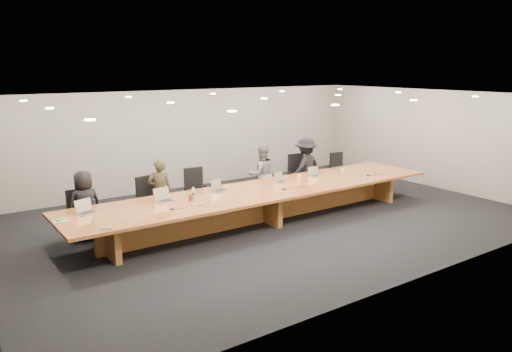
{
  "coord_description": "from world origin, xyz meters",
  "views": [
    {
      "loc": [
        -6.35,
        -8.81,
        3.47
      ],
      "look_at": [
        0.0,
        0.3,
        1.0
      ],
      "focal_mm": 35.0,
      "sensor_mm": 36.0,
      "label": 1
    }
  ],
  "objects": [
    {
      "name": "laptop_e",
      "position": [
        1.86,
        0.34,
        0.87
      ],
      "size": [
        0.31,
        0.23,
        0.24
      ],
      "primitive_type": null,
      "rotation": [
        0.0,
        0.0,
        -0.02
      ],
      "color": "#C3B095",
      "rests_on": "conference_table"
    },
    {
      "name": "notepad",
      "position": [
        -4.35,
        0.15,
        0.76
      ],
      "size": [
        0.27,
        0.23,
        0.01
      ],
      "primitive_type": "cube",
      "rotation": [
        0.0,
        0.0,
        -0.12
      ],
      "color": "silver",
      "rests_on": "conference_table"
    },
    {
      "name": "laptop_b",
      "position": [
        -2.26,
        0.29,
        0.89
      ],
      "size": [
        0.4,
        0.32,
        0.29
      ],
      "primitive_type": null,
      "rotation": [
        0.0,
        0.0,
        0.16
      ],
      "color": "beige",
      "rests_on": "conference_table"
    },
    {
      "name": "laptop_a",
      "position": [
        -3.81,
        0.36,
        0.89
      ],
      "size": [
        0.41,
        0.35,
        0.27
      ],
      "primitive_type": null,
      "rotation": [
        0.0,
        0.0,
        0.34
      ],
      "color": "#C4B595",
      "rests_on": "conference_table"
    },
    {
      "name": "mic_left",
      "position": [
        -2.39,
        -0.31,
        0.76
      ],
      "size": [
        0.13,
        0.13,
        0.03
      ],
      "primitive_type": "cone",
      "rotation": [
        0.0,
        0.0,
        -0.17
      ],
      "color": "black",
      "rests_on": "conference_table"
    },
    {
      "name": "person_a",
      "position": [
        -3.63,
        1.18,
        0.7
      ],
      "size": [
        0.76,
        0.56,
        1.41
      ],
      "primitive_type": "imported",
      "rotation": [
        0.0,
        0.0,
        3.32
      ],
      "color": "black",
      "rests_on": "ground"
    },
    {
      "name": "chair_far_left",
      "position": [
        -3.7,
        1.16,
        0.52
      ],
      "size": [
        0.59,
        0.59,
        1.03
      ],
      "primitive_type": null,
      "rotation": [
        0.0,
        0.0,
        0.14
      ],
      "color": "black",
      "rests_on": "ground"
    },
    {
      "name": "laptop_c",
      "position": [
        -0.88,
        0.39,
        0.88
      ],
      "size": [
        0.41,
        0.36,
        0.27
      ],
      "primitive_type": null,
      "rotation": [
        0.0,
        0.0,
        0.4
      ],
      "color": "tan",
      "rests_on": "conference_table"
    },
    {
      "name": "paper_cup_near",
      "position": [
        1.32,
        0.35,
        0.8
      ],
      "size": [
        0.09,
        0.09,
        0.1
      ],
      "primitive_type": "cone",
      "rotation": [
        0.0,
        0.0,
        0.04
      ],
      "color": "white",
      "rests_on": "conference_table"
    },
    {
      "name": "mic_right",
      "position": [
        2.97,
        -0.37,
        0.76
      ],
      "size": [
        0.13,
        0.13,
        0.03
      ],
      "primitive_type": "cone",
      "rotation": [
        0.0,
        0.0,
        0.26
      ],
      "color": "black",
      "rests_on": "conference_table"
    },
    {
      "name": "av_box",
      "position": [
        -3.81,
        -0.72,
        0.76
      ],
      "size": [
        0.21,
        0.19,
        0.03
      ],
      "primitive_type": "cube",
      "rotation": [
        0.0,
        0.0,
        -0.35
      ],
      "color": "#A5A5AA",
      "rests_on": "conference_table"
    },
    {
      "name": "back_wall",
      "position": [
        0.0,
        4.0,
        1.4
      ],
      "size": [
        12.0,
        0.02,
        2.8
      ],
      "primitive_type": "cube",
      "color": "#AFAC9F",
      "rests_on": "ground"
    },
    {
      "name": "person_b",
      "position": [
        -1.96,
        1.23,
        0.73
      ],
      "size": [
        0.61,
        0.49,
        1.46
      ],
      "primitive_type": "imported",
      "rotation": [
        0.0,
        0.0,
        2.84
      ],
      "color": "#302A1A",
      "rests_on": "ground"
    },
    {
      "name": "chair_left",
      "position": [
        -2.15,
        1.33,
        0.54
      ],
      "size": [
        0.62,
        0.62,
        1.08
      ],
      "primitive_type": null,
      "rotation": [
        0.0,
        0.0,
        0.14
      ],
      "color": "black",
      "rests_on": "ground"
    },
    {
      "name": "ground",
      "position": [
        0.0,
        0.0,
        0.0
      ],
      "size": [
        12.0,
        12.0,
        0.0
      ],
      "primitive_type": "plane",
      "color": "black",
      "rests_on": "ground"
    },
    {
      "name": "paper_cup_far",
      "position": [
        2.71,
        0.27,
        0.8
      ],
      "size": [
        0.11,
        0.11,
        0.1
      ],
      "primitive_type": "cone",
      "rotation": [
        0.0,
        0.0,
        0.29
      ],
      "color": "silver",
      "rests_on": "conference_table"
    },
    {
      "name": "person_d",
      "position": [
        2.21,
        1.15,
        0.8
      ],
      "size": [
        1.12,
        0.77,
        1.59
      ],
      "primitive_type": "imported",
      "rotation": [
        0.0,
        0.0,
        3.33
      ],
      "color": "black",
      "rests_on": "ground"
    },
    {
      "name": "chair_mid_right",
      "position": [
        1.02,
        1.18,
        0.5
      ],
      "size": [
        0.54,
        0.54,
        1.0
      ],
      "primitive_type": null,
      "rotation": [
        0.0,
        0.0,
        0.07
      ],
      "color": "black",
      "rests_on": "ground"
    },
    {
      "name": "chair_mid_left",
      "position": [
        -0.96,
        1.34,
        0.56
      ],
      "size": [
        0.62,
        0.62,
        1.12
      ],
      "primitive_type": null,
      "rotation": [
        0.0,
        0.0,
        -0.08
      ],
      "color": "black",
      "rests_on": "ground"
    },
    {
      "name": "lime_gadget",
      "position": [
        -4.34,
        0.16,
        0.78
      ],
      "size": [
        0.21,
        0.17,
        0.03
      ],
      "primitive_type": "cube",
      "rotation": [
        0.0,
        0.0,
        0.43
      ],
      "color": "#62C133",
      "rests_on": "notepad"
    },
    {
      "name": "mic_center",
      "position": [
        0.36,
        -0.29,
        0.77
      ],
      "size": [
        0.14,
        0.14,
        0.03
      ],
      "primitive_type": "cone",
      "rotation": [
        0.0,
        0.0,
        0.1
      ],
      "color": "black",
      "rests_on": "conference_table"
    },
    {
      "name": "chair_right",
      "position": [
        2.12,
        1.25,
        0.58
      ],
      "size": [
        0.63,
        0.63,
        1.16
      ],
      "primitive_type": null,
      "rotation": [
        0.0,
        0.0,
        -0.07
      ],
      "color": "black",
      "rests_on": "ground"
    },
    {
      "name": "person_c",
      "position": [
        0.82,
        1.23,
        0.77
      ],
      "size": [
        0.87,
        0.75,
        1.54
      ],
      "primitive_type": "imported",
      "rotation": [
        0.0,
        0.0,
        2.89
      ],
      "color": "slate",
      "rests_on": "ground"
    },
    {
      "name": "chair_far_right",
      "position": [
        3.65,
        1.31,
        0.52
      ],
      "size": [
        0.6,
        0.6,
        1.04
      ],
      "primitive_type": null,
      "rotation": [
        0.0,
        0.0,
        -0.14
      ],
      "color": "black",
      "rests_on": "ground"
    },
    {
      "name": "water_bottle",
      "position": [
        -1.69,
        0.15,
        0.87
      ],
      "size": [
        0.09,
        0.09,
        0.23
      ],
      "primitive_type": "cylinder",
      "rotation": [
        0.0,
        0.0,
        0.18
      ],
      "color": "silver",
      "rests_on": "conference_table"
    },
    {
      "name": "amber_mug",
      "position": [
        -1.78,
        0.08,
        0.81
      ],
      "size": [
        0.1,
        0.1,
        0.11
      ],
      "primitive_type": "cylinder",
      "rotation": [
        0.0,
        0.0,
        0.05
      ],
      "color": "maroon",
      "rests_on": "conference_table"
    },
    {
      "name": "laptop_d",
      "position": [
        0.76,
        0.3,
        0.87
      ],
      "size": [
        0.37,
        0.31,
        0.25
      ],
      "primitive_type": null,
      "rotation": [
        0.0,
        0.0,
        0.3
      ],
      "color": "#BAAB8E",
      "rests_on": "conference_table"
    },
    {
      "name": "conference_table",
      "position": [
        0.0,
        0.0,
        0.52
      ],
      "size": [
        9.0,
        1.8,
        0.75
      ],
      "color": "brown",
      "rests_on": "ground"
    }
  ]
}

